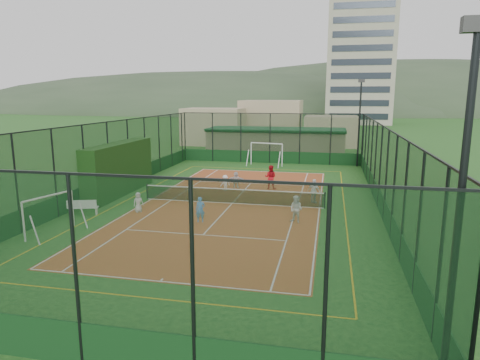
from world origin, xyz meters
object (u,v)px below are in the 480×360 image
(child_near_left, at_px, (138,202))
(child_far_back, at_px, (236,180))
(futsal_goal_far, at_px, (266,154))
(child_near_right, at_px, (296,209))
(white_bench, at_px, (83,207))
(child_far_right, at_px, (314,191))
(clubhouse, at_px, (276,142))
(child_near_mid, at_px, (200,210))
(child_far_left, at_px, (225,183))
(floodlight_se, at_px, (458,228))
(apartment_tower, at_px, (360,59))
(coach, at_px, (270,177))
(futsal_goal_near, at_px, (49,215))
(floodlight_ne, at_px, (359,124))

(child_near_left, relative_size, child_far_back, 0.99)
(futsal_goal_far, bearing_deg, child_near_right, -63.84)
(white_bench, relative_size, child_near_right, 1.12)
(child_far_right, bearing_deg, child_near_left, 55.61)
(clubhouse, height_order, child_far_right, clubhouse)
(white_bench, bearing_deg, child_near_mid, -16.67)
(child_far_left, bearing_deg, child_near_right, 84.95)
(floodlight_se, distance_m, child_far_right, 18.48)
(futsal_goal_far, relative_size, child_far_left, 2.87)
(child_near_right, bearing_deg, child_far_back, 148.72)
(child_near_mid, relative_size, child_far_left, 1.17)
(apartment_tower, xyz_separation_m, child_near_mid, (-12.78, -86.28, -14.30))
(apartment_tower, bearing_deg, futsal_goal_far, -100.30)
(apartment_tower, bearing_deg, child_near_mid, -98.43)
(child_far_back, bearing_deg, floodlight_se, 111.41)
(child_far_right, xyz_separation_m, child_far_back, (-5.87, 3.48, -0.17))
(child_far_left, bearing_deg, clubhouse, -138.93)
(white_bench, relative_size, child_far_right, 1.08)
(floodlight_se, xyz_separation_m, clubhouse, (-8.60, 38.60, -2.55))
(child_far_right, distance_m, coach, 4.83)
(child_near_left, height_order, child_near_right, child_near_right)
(clubhouse, height_order, child_far_back, clubhouse)
(clubhouse, bearing_deg, futsal_goal_far, -90.88)
(floodlight_se, height_order, child_near_right, floodlight_se)
(floodlight_se, bearing_deg, futsal_goal_near, 151.08)
(child_near_left, xyz_separation_m, child_near_mid, (4.17, -1.15, 0.10))
(clubhouse, bearing_deg, child_far_back, -92.61)
(futsal_goal_near, relative_size, child_near_mid, 2.14)
(child_near_left, bearing_deg, futsal_goal_near, -162.44)
(white_bench, height_order, futsal_goal_far, futsal_goal_far)
(white_bench, xyz_separation_m, child_far_left, (6.52, 7.66, 0.13))
(futsal_goal_far, height_order, child_far_right, futsal_goal_far)
(apartment_tower, bearing_deg, futsal_goal_near, -102.31)
(clubhouse, bearing_deg, child_far_left, -93.93)
(child_near_mid, bearing_deg, futsal_goal_far, 70.82)
(clubhouse, bearing_deg, floodlight_ne, -32.12)
(child_near_mid, bearing_deg, child_far_left, 76.55)
(child_near_mid, bearing_deg, child_near_left, 147.42)
(clubhouse, relative_size, child_far_left, 12.93)
(floodlight_ne, height_order, clubhouse, floodlight_ne)
(floodlight_se, bearing_deg, child_far_back, 113.77)
(child_near_left, height_order, child_near_mid, child_near_mid)
(clubhouse, relative_size, child_near_mid, 11.04)
(child_near_right, xyz_separation_m, coach, (-2.53, 8.08, 0.14))
(child_far_left, xyz_separation_m, coach, (3.07, 1.40, 0.30))
(floodlight_ne, bearing_deg, floodlight_se, -90.00)
(child_far_right, bearing_deg, coach, -14.72)
(futsal_goal_near, xyz_separation_m, child_near_right, (11.88, 4.34, -0.20))
(child_far_back, distance_m, coach, 2.59)
(futsal_goal_far, xyz_separation_m, child_near_right, (4.41, -18.72, -0.34))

